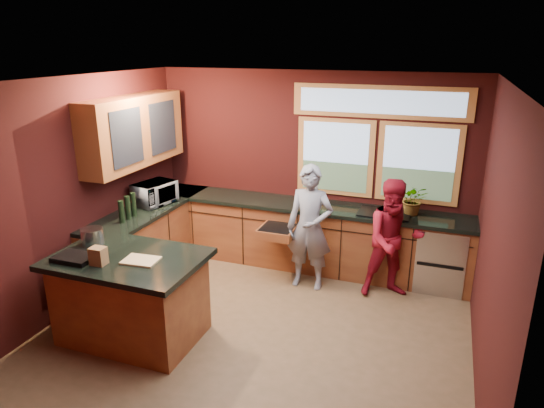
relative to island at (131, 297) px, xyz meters
The scene contains 14 objects.
floor 1.45m from the island, 27.70° to the left, with size 4.50×4.50×0.00m, color brown.
room_shell 1.74m from the island, 57.38° to the left, with size 4.52×4.02×2.71m.
back_counter 2.73m from the island, 58.85° to the left, with size 4.50×0.64×0.93m.
left_counter 1.66m from the island, 116.42° to the left, with size 0.64×2.30×0.93m.
island is the anchor object (origin of this frame).
person_grey 2.31m from the island, 50.43° to the left, with size 0.59×0.39×1.62m, color slate.
person_red 3.14m from the island, 37.12° to the left, with size 0.73×0.57×1.51m, color maroon.
microwave 1.87m from the island, 113.65° to the left, with size 0.55×0.37×0.31m, color #999999.
potted_plant 3.63m from the island, 41.93° to the left, with size 0.36×0.31×0.40m, color #999999.
paper_towel 2.76m from the island, 60.14° to the left, with size 0.12×0.12×0.28m, color silver.
cutting_board 0.52m from the island, 14.04° to the right, with size 0.35×0.25×0.02m, color tan.
stock_pot 0.80m from the island, 164.74° to the left, with size 0.24×0.24×0.18m, color silver.
paper_bag 0.63m from the island, 120.96° to the right, with size 0.15×0.12×0.18m, color brown.
black_tray 0.71m from the island, 150.95° to the right, with size 0.40×0.28×0.05m, color black.
Camera 1 is at (1.76, -4.42, 3.05)m, focal length 32.00 mm.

